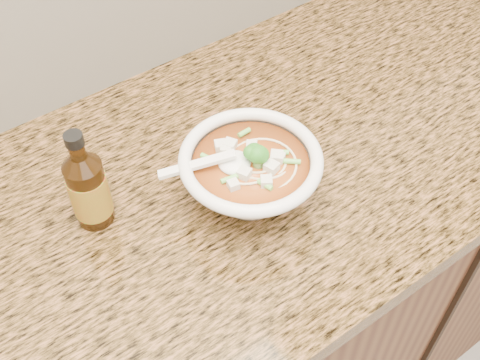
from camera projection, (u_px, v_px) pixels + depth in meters
cabinet at (159, 352)px, 1.29m from camera, size 4.00×0.65×0.86m
counter_slab at (131, 228)px, 0.95m from camera, size 4.00×0.68×0.04m
soup_bowl at (250, 177)px, 0.93m from camera, size 0.24×0.22×0.12m
hot_sauce_bottle at (88, 189)px, 0.89m from camera, size 0.06×0.06×0.18m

